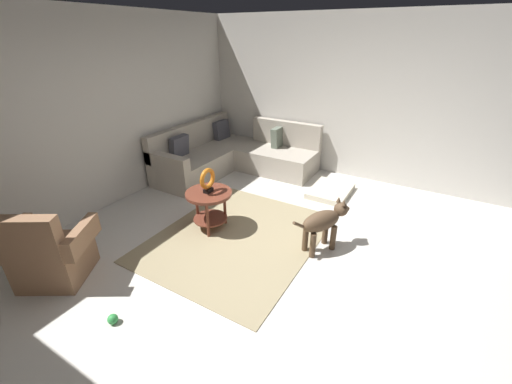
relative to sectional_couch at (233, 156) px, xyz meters
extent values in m
cube|color=silver|center=(-1.99, -2.01, -0.34)|extent=(6.00, 6.00, 0.10)
cube|color=silver|center=(-1.99, 0.93, 1.06)|extent=(6.00, 0.12, 2.70)
cube|color=silver|center=(0.95, -2.01, 1.06)|extent=(0.12, 6.00, 2.70)
cube|color=tan|center=(-1.84, -1.31, -0.29)|extent=(2.30, 1.90, 0.01)
cube|color=#B2A899|center=(-0.26, 0.39, -0.08)|extent=(2.20, 0.85, 0.42)
cube|color=#B2A899|center=(-0.26, 0.75, 0.36)|extent=(2.20, 0.14, 0.46)
cube|color=#B2A899|center=(0.41, -0.73, -0.08)|extent=(0.85, 1.40, 0.42)
cube|color=#B2A899|center=(0.77, -0.73, 0.36)|extent=(0.14, 1.40, 0.46)
cube|color=#B2A899|center=(-1.28, 0.39, 0.24)|extent=(0.16, 0.85, 0.22)
cube|color=#4C4C56|center=(0.49, 0.60, 0.30)|extent=(0.39, 0.18, 0.39)
cube|color=#4C4C56|center=(-0.76, 0.60, 0.30)|extent=(0.38, 0.16, 0.39)
cube|color=slate|center=(0.62, -0.63, 0.30)|extent=(0.38, 0.15, 0.39)
cube|color=#936B4C|center=(-3.43, -0.06, -0.09)|extent=(0.82, 0.82, 0.40)
cube|color=#936B4C|center=(-3.64, -0.19, 0.35)|extent=(0.43, 0.59, 0.48)
cube|color=#936B4C|center=(-3.61, 0.24, 0.22)|extent=(0.57, 0.40, 0.22)
cube|color=#936B4C|center=(-3.25, -0.36, 0.22)|extent=(0.57, 0.40, 0.22)
cylinder|color=brown|center=(-1.83, -0.88, 0.23)|extent=(0.60, 0.60, 0.04)
cylinder|color=brown|center=(-1.83, -0.88, -0.14)|extent=(0.45, 0.45, 0.02)
cylinder|color=brown|center=(-1.83, -0.66, -0.04)|extent=(0.04, 0.04, 0.50)
cylinder|color=brown|center=(-2.02, -0.99, -0.04)|extent=(0.04, 0.04, 0.50)
cylinder|color=brown|center=(-1.65, -0.99, -0.04)|extent=(0.04, 0.04, 0.50)
cube|color=black|center=(-1.83, -0.88, 0.27)|extent=(0.12, 0.08, 0.05)
torus|color=orange|center=(-1.83, -0.88, 0.44)|extent=(0.28, 0.06, 0.28)
cube|color=beige|center=(-0.01, -1.93, -0.25)|extent=(0.80, 0.60, 0.09)
cylinder|color=brown|center=(-1.39, -2.32, -0.13)|extent=(0.07, 0.07, 0.32)
cylinder|color=brown|center=(-1.46, -2.44, -0.13)|extent=(0.07, 0.07, 0.32)
cylinder|color=brown|center=(-1.66, -2.17, -0.13)|extent=(0.07, 0.07, 0.32)
cylinder|color=brown|center=(-1.73, -2.29, -0.13)|extent=(0.07, 0.07, 0.32)
ellipsoid|color=brown|center=(-1.56, -2.31, 0.11)|extent=(0.56, 0.45, 0.24)
sphere|color=brown|center=(-1.30, -2.45, 0.18)|extent=(0.17, 0.17, 0.17)
ellipsoid|color=brown|center=(-1.23, -2.49, 0.16)|extent=(0.14, 0.12, 0.07)
cone|color=brown|center=(-1.29, -2.41, 0.30)|extent=(0.06, 0.06, 0.07)
cone|color=brown|center=(-1.33, -2.49, 0.30)|extent=(0.06, 0.06, 0.07)
cylinder|color=brown|center=(-1.83, -2.15, 0.15)|extent=(0.19, 0.13, 0.16)
sphere|color=green|center=(-3.56, -1.09, -0.25)|extent=(0.09, 0.09, 0.09)
camera|label=1|loc=(-4.69, -3.26, 2.07)|focal=22.46mm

